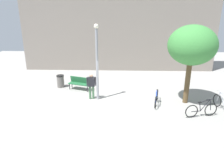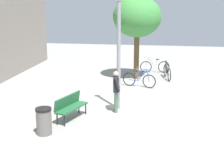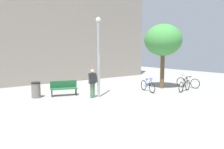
{
  "view_description": "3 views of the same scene",
  "coord_description": "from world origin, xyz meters",
  "px_view_note": "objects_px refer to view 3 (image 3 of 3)",
  "views": [
    {
      "loc": [
        0.02,
        -10.5,
        4.97
      ],
      "look_at": [
        -0.38,
        1.42,
        1.36
      ],
      "focal_mm": 30.21,
      "sensor_mm": 36.0,
      "label": 1
    },
    {
      "loc": [
        -14.07,
        -1.28,
        4.44
      ],
      "look_at": [
        -0.4,
        0.88,
        1.24
      ],
      "focal_mm": 52.62,
      "sensor_mm": 36.0,
      "label": 2
    },
    {
      "loc": [
        -8.3,
        -10.02,
        2.77
      ],
      "look_at": [
        0.19,
        1.06,
        1.2
      ],
      "focal_mm": 34.78,
      "sensor_mm": 36.0,
      "label": 3
    }
  ],
  "objects_px": {
    "plaza_tree": "(163,40)",
    "bicycle_silver": "(188,82)",
    "person_by_lamppost": "(93,81)",
    "bicycle_blue": "(148,86)",
    "lamppost": "(98,53)",
    "bicycle_black": "(185,86)",
    "trash_bin": "(36,90)",
    "park_bench": "(64,87)"
  },
  "relations": [
    {
      "from": "plaza_tree",
      "to": "bicycle_silver",
      "type": "bearing_deg",
      "value": -29.91
    },
    {
      "from": "person_by_lamppost",
      "to": "bicycle_blue",
      "type": "xyz_separation_m",
      "value": [
        3.96,
        -0.63,
        -0.58
      ]
    },
    {
      "from": "lamppost",
      "to": "person_by_lamppost",
      "type": "xyz_separation_m",
      "value": [
        -0.4,
        0.05,
        -1.62
      ]
    },
    {
      "from": "bicycle_blue",
      "to": "bicycle_black",
      "type": "xyz_separation_m",
      "value": [
        2.05,
        -1.43,
        0.0
      ]
    },
    {
      "from": "trash_bin",
      "to": "person_by_lamppost",
      "type": "bearing_deg",
      "value": -38.28
    },
    {
      "from": "bicycle_silver",
      "to": "bicycle_black",
      "type": "xyz_separation_m",
      "value": [
        -1.5,
        -0.75,
        0.0
      ]
    },
    {
      "from": "bicycle_blue",
      "to": "park_bench",
      "type": "bearing_deg",
      "value": 156.11
    },
    {
      "from": "bicycle_blue",
      "to": "bicycle_black",
      "type": "height_order",
      "value": "same"
    },
    {
      "from": "lamppost",
      "to": "bicycle_blue",
      "type": "distance_m",
      "value": 4.23
    },
    {
      "from": "lamppost",
      "to": "plaza_tree",
      "type": "relative_size",
      "value": 1.0
    },
    {
      "from": "park_bench",
      "to": "bicycle_black",
      "type": "xyz_separation_m",
      "value": [
        7.07,
        -3.66,
        -0.16
      ]
    },
    {
      "from": "lamppost",
      "to": "bicycle_black",
      "type": "xyz_separation_m",
      "value": [
        5.61,
        -2.01,
        -2.2
      ]
    },
    {
      "from": "trash_bin",
      "to": "bicycle_silver",
      "type": "bearing_deg",
      "value": -18.42
    },
    {
      "from": "plaza_tree",
      "to": "bicycle_silver",
      "type": "distance_m",
      "value": 3.67
    },
    {
      "from": "person_by_lamppost",
      "to": "bicycle_silver",
      "type": "distance_m",
      "value": 7.65
    },
    {
      "from": "plaza_tree",
      "to": "trash_bin",
      "type": "xyz_separation_m",
      "value": [
        -8.38,
        2.37,
        -3.0
      ]
    },
    {
      "from": "lamppost",
      "to": "trash_bin",
      "type": "bearing_deg",
      "value": 144.96
    },
    {
      "from": "bicycle_silver",
      "to": "trash_bin",
      "type": "distance_m",
      "value": 10.66
    },
    {
      "from": "plaza_tree",
      "to": "bicycle_black",
      "type": "height_order",
      "value": "plaza_tree"
    },
    {
      "from": "park_bench",
      "to": "bicycle_blue",
      "type": "xyz_separation_m",
      "value": [
        5.02,
        -2.22,
        -0.16
      ]
    },
    {
      "from": "park_bench",
      "to": "trash_bin",
      "type": "height_order",
      "value": "park_bench"
    },
    {
      "from": "person_by_lamppost",
      "to": "plaza_tree",
      "type": "xyz_separation_m",
      "value": [
        5.78,
        -0.32,
        2.5
      ]
    },
    {
      "from": "lamppost",
      "to": "bicycle_silver",
      "type": "distance_m",
      "value": 7.56
    },
    {
      "from": "bicycle_blue",
      "to": "bicycle_silver",
      "type": "xyz_separation_m",
      "value": [
        3.55,
        -0.69,
        0.0
      ]
    },
    {
      "from": "person_by_lamppost",
      "to": "plaza_tree",
      "type": "distance_m",
      "value": 6.31
    },
    {
      "from": "person_by_lamppost",
      "to": "bicycle_black",
      "type": "xyz_separation_m",
      "value": [
        6.01,
        -2.06,
        -0.58
      ]
    },
    {
      "from": "plaza_tree",
      "to": "bicycle_blue",
      "type": "distance_m",
      "value": 3.59
    },
    {
      "from": "person_by_lamppost",
      "to": "bicycle_black",
      "type": "distance_m",
      "value": 6.38
    },
    {
      "from": "bicycle_blue",
      "to": "bicycle_black",
      "type": "relative_size",
      "value": 0.98
    },
    {
      "from": "lamppost",
      "to": "bicycle_silver",
      "type": "height_order",
      "value": "lamppost"
    },
    {
      "from": "park_bench",
      "to": "plaza_tree",
      "type": "distance_m",
      "value": 7.68
    },
    {
      "from": "bicycle_silver",
      "to": "trash_bin",
      "type": "relative_size",
      "value": 1.96
    },
    {
      "from": "trash_bin",
      "to": "park_bench",
      "type": "bearing_deg",
      "value": -16.57
    },
    {
      "from": "lamppost",
      "to": "person_by_lamppost",
      "type": "relative_size",
      "value": 2.78
    },
    {
      "from": "lamppost",
      "to": "bicycle_blue",
      "type": "bearing_deg",
      "value": -9.26
    },
    {
      "from": "lamppost",
      "to": "plaza_tree",
      "type": "xyz_separation_m",
      "value": [
        5.39,
        -0.27,
        0.88
      ]
    },
    {
      "from": "plaza_tree",
      "to": "trash_bin",
      "type": "relative_size",
      "value": 5.04
    },
    {
      "from": "person_by_lamppost",
      "to": "park_bench",
      "type": "xyz_separation_m",
      "value": [
        -1.06,
        1.59,
        -0.42
      ]
    },
    {
      "from": "bicycle_black",
      "to": "trash_bin",
      "type": "xyz_separation_m",
      "value": [
        -8.61,
        4.11,
        0.08
      ]
    },
    {
      "from": "bicycle_blue",
      "to": "bicycle_silver",
      "type": "height_order",
      "value": "same"
    },
    {
      "from": "person_by_lamppost",
      "to": "trash_bin",
      "type": "relative_size",
      "value": 1.82
    },
    {
      "from": "plaza_tree",
      "to": "bicycle_black",
      "type": "relative_size",
      "value": 2.6
    }
  ]
}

